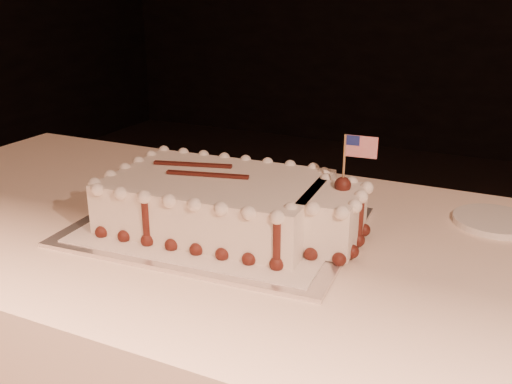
% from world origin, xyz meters
% --- Properties ---
extents(cake_board, '(0.53, 0.41, 0.01)m').
position_xyz_m(cake_board, '(-0.36, 0.58, 0.75)').
color(cake_board, silver).
rests_on(cake_board, banquet_table).
extents(doily, '(0.48, 0.37, 0.00)m').
position_xyz_m(doily, '(-0.36, 0.58, 0.76)').
color(doily, silver).
rests_on(doily, cake_board).
extents(sheet_cake, '(0.49, 0.30, 0.19)m').
position_xyz_m(sheet_cake, '(-0.34, 0.59, 0.81)').
color(sheet_cake, white).
rests_on(sheet_cake, doily).
extents(side_plate, '(0.16, 0.16, 0.01)m').
position_xyz_m(side_plate, '(0.11, 0.83, 0.76)').
color(side_plate, white).
rests_on(side_plate, banquet_table).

